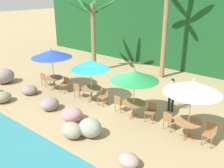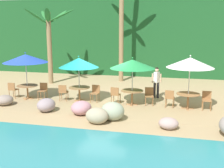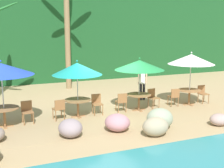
# 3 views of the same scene
# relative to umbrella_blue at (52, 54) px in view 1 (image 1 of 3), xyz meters

# --- Properties ---
(ground_plane) EXTENTS (120.00, 120.00, 0.00)m
(ground_plane) POSITION_rel_umbrella_blue_xyz_m (4.20, 0.35, -2.20)
(ground_plane) COLOR tan
(terrace_deck) EXTENTS (18.00, 5.20, 0.01)m
(terrace_deck) POSITION_rel_umbrella_blue_xyz_m (4.20, 0.35, -2.19)
(terrace_deck) COLOR tan
(terrace_deck) RESTS_ON ground
(foliage_backdrop) EXTENTS (28.00, 2.40, 6.00)m
(foliage_backdrop) POSITION_rel_umbrella_blue_xyz_m (4.20, 9.35, 0.80)
(foliage_backdrop) COLOR #194C23
(foliage_backdrop) RESTS_ON ground
(rock_seawall) EXTENTS (16.31, 3.64, 1.00)m
(rock_seawall) POSITION_rel_umbrella_blue_xyz_m (5.03, -2.62, -1.81)
(rock_seawall) COLOR gray
(rock_seawall) RESTS_ON ground
(umbrella_blue) EXTENTS (2.35, 2.35, 2.53)m
(umbrella_blue) POSITION_rel_umbrella_blue_xyz_m (0.00, 0.00, 0.00)
(umbrella_blue) COLOR silver
(umbrella_blue) RESTS_ON ground
(dining_table_blue) EXTENTS (1.10, 1.10, 0.74)m
(dining_table_blue) POSITION_rel_umbrella_blue_xyz_m (0.00, 0.00, -1.58)
(dining_table_blue) COLOR olive
(dining_table_blue) RESTS_ON ground
(chair_blue_seaward) EXTENTS (0.45, 0.45, 0.87)m
(chair_blue_seaward) POSITION_rel_umbrella_blue_xyz_m (0.84, 0.15, -1.68)
(chair_blue_seaward) COLOR olive
(chair_blue_seaward) RESTS_ON ground
(chair_blue_inland) EXTENTS (0.43, 0.44, 0.87)m
(chair_blue_inland) POSITION_rel_umbrella_blue_xyz_m (-0.85, -0.07, -1.68)
(chair_blue_inland) COLOR olive
(chair_blue_inland) RESTS_ON ground
(umbrella_teal) EXTENTS (2.05, 2.05, 2.39)m
(umbrella_teal) POSITION_rel_umbrella_blue_xyz_m (2.90, 0.20, -0.17)
(umbrella_teal) COLOR silver
(umbrella_teal) RESTS_ON ground
(dining_table_teal) EXTENTS (1.10, 1.10, 0.74)m
(dining_table_teal) POSITION_rel_umbrella_blue_xyz_m (2.90, 0.20, -1.58)
(dining_table_teal) COLOR olive
(dining_table_teal) RESTS_ON ground
(chair_teal_seaward) EXTENTS (0.44, 0.45, 0.87)m
(chair_teal_seaward) POSITION_rel_umbrella_blue_xyz_m (3.75, 0.25, -1.68)
(chair_teal_seaward) COLOR olive
(chair_teal_seaward) RESTS_ON ground
(chair_teal_inland) EXTENTS (0.47, 0.48, 0.87)m
(chair_teal_inland) POSITION_rel_umbrella_blue_xyz_m (2.07, 0.01, -1.68)
(chair_teal_inland) COLOR olive
(chair_teal_inland) RESTS_ON ground
(umbrella_green) EXTENTS (2.20, 2.20, 2.39)m
(umbrella_green) POSITION_rel_umbrella_blue_xyz_m (5.71, 0.11, -0.14)
(umbrella_green) COLOR silver
(umbrella_green) RESTS_ON ground
(dining_table_green) EXTENTS (1.10, 1.10, 0.74)m
(dining_table_green) POSITION_rel_umbrella_blue_xyz_m (5.71, 0.11, -1.58)
(dining_table_green) COLOR olive
(dining_table_green) RESTS_ON ground
(chair_green_seaward) EXTENTS (0.48, 0.48, 0.87)m
(chair_green_seaward) POSITION_rel_umbrella_blue_xyz_m (6.54, 0.32, -1.68)
(chair_green_seaward) COLOR olive
(chair_green_seaward) RESTS_ON ground
(chair_green_inland) EXTENTS (0.46, 0.47, 0.87)m
(chair_green_inland) POSITION_rel_umbrella_blue_xyz_m (4.85, 0.10, -1.68)
(chair_green_inland) COLOR olive
(chair_green_inland) RESTS_ON ground
(umbrella_white) EXTENTS (2.19, 2.19, 2.57)m
(umbrella_white) POSITION_rel_umbrella_blue_xyz_m (8.40, 0.04, 0.02)
(umbrella_white) COLOR silver
(umbrella_white) RESTS_ON ground
(dining_table_white) EXTENTS (1.10, 1.10, 0.74)m
(dining_table_white) POSITION_rel_umbrella_blue_xyz_m (8.40, 0.04, -1.58)
(dining_table_white) COLOR olive
(dining_table_white) RESTS_ON ground
(chair_white_seaward) EXTENTS (0.42, 0.43, 0.87)m
(chair_white_seaward) POSITION_rel_umbrella_blue_xyz_m (9.25, 0.12, -1.68)
(chair_white_seaward) COLOR olive
(chair_white_seaward) RESTS_ON ground
(chair_white_inland) EXTENTS (0.47, 0.47, 0.87)m
(chair_white_inland) POSITION_rel_umbrella_blue_xyz_m (7.55, 0.05, -1.68)
(chair_white_inland) COLOR olive
(chair_white_inland) RESTS_ON ground
(palm_tree_nearest) EXTENTS (3.51, 3.34, 5.02)m
(palm_tree_nearest) POSITION_rel_umbrella_blue_xyz_m (-0.66, 4.20, 1.25)
(palm_tree_nearest) COLOR olive
(palm_tree_nearest) RESTS_ON ground
(palm_tree_second) EXTENTS (3.37, 3.46, 7.01)m
(palm_tree_second) POSITION_rel_umbrella_blue_xyz_m (3.93, 6.06, 2.34)
(palm_tree_second) COLOR olive
(palm_tree_second) RESTS_ON ground
(waiter_in_white) EXTENTS (0.52, 0.39, 1.70)m
(waiter_in_white) POSITION_rel_umbrella_blue_xyz_m (6.77, 1.78, -1.21)
(waiter_in_white) COLOR #232328
(waiter_in_white) RESTS_ON ground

